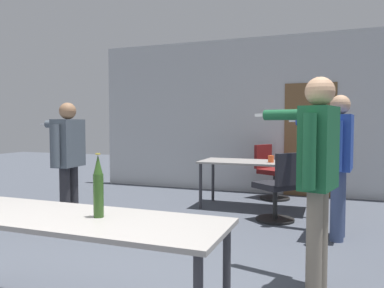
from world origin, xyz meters
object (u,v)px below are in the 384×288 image
(office_chair_mid_tucked, at_px, (271,173))
(office_chair_far_left, at_px, (279,189))
(person_left_plaid, at_px, (68,152))
(drink_cup, at_px, (271,159))
(beer_bottle, at_px, (98,187))
(person_center_tall, at_px, (317,162))
(person_right_polo, at_px, (338,154))

(office_chair_mid_tucked, relative_size, office_chair_far_left, 1.00)
(office_chair_mid_tucked, bearing_deg, person_left_plaid, -11.09)
(office_chair_far_left, xyz_separation_m, drink_cup, (-0.21, 0.63, 0.34))
(person_left_plaid, height_order, beer_bottle, person_left_plaid)
(person_center_tall, height_order, drink_cup, person_center_tall)
(office_chair_far_left, bearing_deg, office_chair_mid_tucked, 52.42)
(person_right_polo, height_order, office_chair_mid_tucked, person_right_polo)
(person_right_polo, distance_m, beer_bottle, 2.96)
(person_right_polo, bearing_deg, person_left_plaid, 107.28)
(person_left_plaid, height_order, person_center_tall, person_center_tall)
(beer_bottle, relative_size, drink_cup, 3.85)
(office_chair_far_left, bearing_deg, person_right_polo, -85.29)
(person_right_polo, relative_size, office_chair_far_left, 1.75)
(person_right_polo, bearing_deg, office_chair_mid_tucked, 33.19)
(beer_bottle, bearing_deg, office_chair_far_left, 76.81)
(beer_bottle, distance_m, drink_cup, 3.76)
(person_left_plaid, height_order, office_chair_far_left, person_left_plaid)
(office_chair_far_left, bearing_deg, drink_cup, 58.65)
(person_left_plaid, bearing_deg, person_center_tall, -109.96)
(person_center_tall, xyz_separation_m, beer_bottle, (-1.26, -1.08, -0.10))
(office_chair_mid_tucked, relative_size, drink_cup, 9.01)
(office_chair_mid_tucked, bearing_deg, beer_bottle, 23.21)
(person_left_plaid, distance_m, office_chair_mid_tucked, 3.52)
(person_center_tall, distance_m, drink_cup, 2.75)
(person_left_plaid, relative_size, drink_cup, 15.16)
(person_center_tall, height_order, office_chair_mid_tucked, person_center_tall)
(office_chair_far_left, bearing_deg, person_left_plaid, 154.49)
(person_left_plaid, bearing_deg, drink_cup, -56.84)
(person_right_polo, relative_size, beer_bottle, 4.08)
(drink_cup, bearing_deg, beer_bottle, -97.90)
(person_center_tall, xyz_separation_m, office_chair_mid_tucked, (-0.88, 3.58, -0.58))
(person_left_plaid, xyz_separation_m, person_center_tall, (3.07, -0.87, 0.07))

